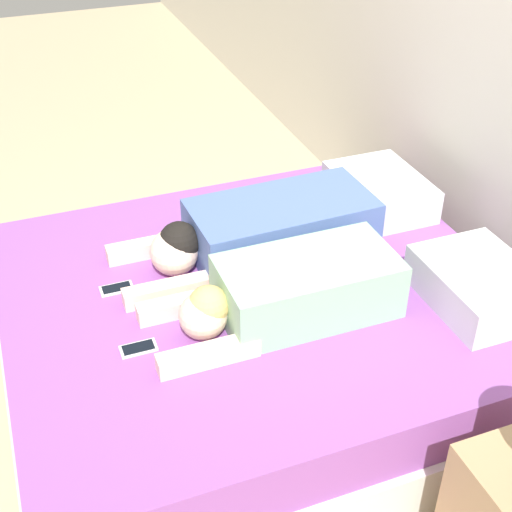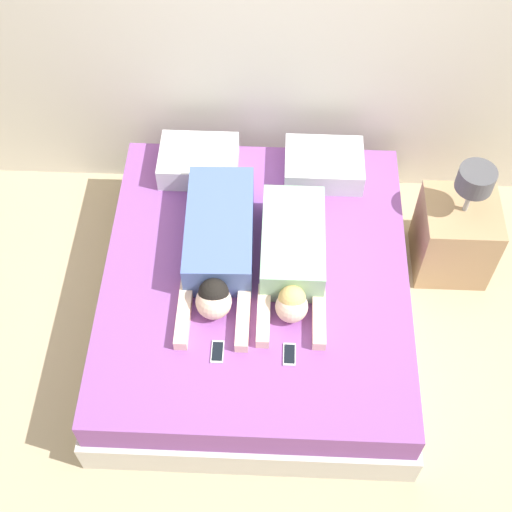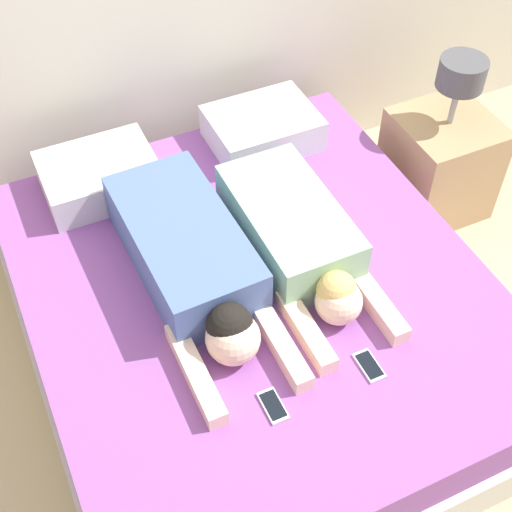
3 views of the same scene
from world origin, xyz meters
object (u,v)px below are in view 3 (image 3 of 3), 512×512
(person_left, at_px, (193,262))
(pillow_head_right, at_px, (262,128))
(person_right, at_px, (298,239))
(nightstand, at_px, (440,160))
(bed, at_px, (256,319))
(pillow_head_left, at_px, (100,176))
(cell_phone_left, at_px, (273,406))
(cell_phone_right, at_px, (369,366))

(person_left, bearing_deg, pillow_head_right, 47.47)
(person_right, relative_size, nightstand, 1.10)
(bed, xyz_separation_m, nightstand, (1.22, 0.46, 0.06))
(bed, bearing_deg, person_left, 153.95)
(pillow_head_left, xyz_separation_m, pillow_head_right, (0.78, 0.00, 0.00))
(cell_phone_left, bearing_deg, nightstand, 35.01)
(bed, height_order, cell_phone_right, cell_phone_right)
(pillow_head_right, relative_size, cell_phone_right, 3.68)
(cell_phone_right, xyz_separation_m, nightstand, (1.03, 0.98, -0.19))
(cell_phone_left, bearing_deg, pillow_head_right, 66.14)
(cell_phone_left, height_order, nightstand, nightstand)
(cell_phone_left, xyz_separation_m, nightstand, (1.40, 0.98, -0.19))
(bed, xyz_separation_m, person_left, (-0.22, 0.11, 0.35))
(bed, height_order, nightstand, nightstand)
(pillow_head_left, distance_m, person_left, 0.68)
(cell_phone_right, bearing_deg, cell_phone_left, -179.95)
(bed, relative_size, pillow_head_left, 4.19)
(cell_phone_left, bearing_deg, person_left, 93.19)
(cell_phone_left, bearing_deg, bed, 70.96)
(pillow_head_left, xyz_separation_m, nightstand, (1.61, -0.30, -0.26))
(person_left, height_order, nightstand, nightstand)
(cell_phone_left, distance_m, nightstand, 1.72)
(person_left, distance_m, person_right, 0.42)
(person_left, distance_m, cell_phone_right, 0.76)
(person_right, bearing_deg, pillow_head_right, 75.40)
(pillow_head_left, height_order, cell_phone_right, pillow_head_left)
(bed, height_order, cell_phone_left, cell_phone_left)
(pillow_head_right, distance_m, cell_phone_right, 1.30)
(bed, height_order, pillow_head_right, pillow_head_right)
(bed, xyz_separation_m, person_right, (0.20, 0.05, 0.35))
(pillow_head_left, bearing_deg, nightstand, -10.67)
(person_left, height_order, cell_phone_right, person_left)
(bed, distance_m, nightstand, 1.31)
(pillow_head_right, height_order, nightstand, nightstand)
(person_left, bearing_deg, pillow_head_left, 104.73)
(pillow_head_right, distance_m, nightstand, 0.92)
(nightstand, bearing_deg, bed, -159.37)
(pillow_head_right, relative_size, person_left, 0.44)
(pillow_head_left, bearing_deg, bed, -63.04)
(bed, distance_m, pillow_head_right, 0.91)
(person_right, bearing_deg, bed, -166.52)
(person_right, xyz_separation_m, cell_phone_right, (-0.01, -0.57, -0.10))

